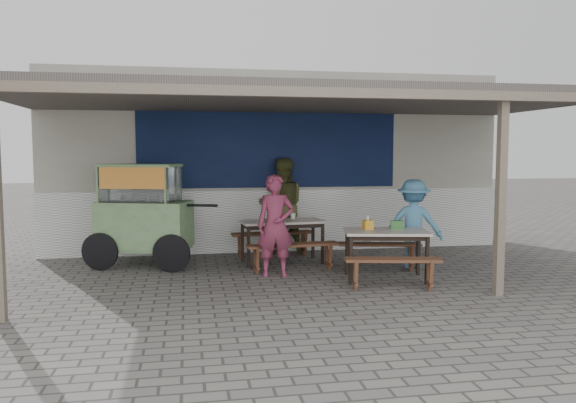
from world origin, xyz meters
The scene contains 17 objects.
ground centered at (0.00, 0.00, 0.00)m, with size 60.00×60.00×0.00m, color #63605A.
back_wall centered at (0.00, 3.58, 1.72)m, with size 9.00×1.28×3.50m.
warung_roof centered at (0.02, 0.90, 2.71)m, with size 9.00×4.21×2.81m.
table_left centered at (-0.16, 1.78, 0.67)m, with size 1.48×0.78×0.75m.
bench_left_street centered at (-0.10, 1.09, 0.34)m, with size 1.54×0.42×0.45m.
bench_left_wall centered at (-0.23, 2.46, 0.34)m, with size 1.54×0.42×0.45m.
table_right centered at (1.17, 0.26, 0.67)m, with size 1.36×0.98×0.75m.
bench_right_street centered at (1.04, -0.40, 0.33)m, with size 1.37×0.54×0.45m.
bench_right_wall centered at (1.31, 0.91, 0.33)m, with size 1.37×0.54×0.45m.
vendor_cart centered at (-2.52, 1.92, 0.94)m, with size 2.22×1.30×1.73m.
patron_street_side centered at (-0.44, 0.78, 0.79)m, with size 0.58×0.38×1.59m, color #7E2E48.
patron_wall_side centered at (0.00, 2.75, 0.91)m, with size 0.89×0.69×1.82m, color #4E5229.
patron_right_table centered at (1.93, 1.02, 0.74)m, with size 0.96×0.55×1.48m, color #5191BB.
tissue_box centered at (0.95, 0.45, 0.82)m, with size 0.14×0.14×0.14m, color gold.
donation_box centered at (1.40, 0.40, 0.81)m, with size 0.19×0.13×0.13m, color #316A2F.
condiment_jar centered at (0.08, 2.03, 0.80)m, with size 0.09×0.09×0.10m, color white.
condiment_bowl centered at (-0.26, 1.76, 0.78)m, with size 0.21×0.21×0.05m, color silver.
Camera 1 is at (-1.78, -7.75, 1.92)m, focal length 35.00 mm.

